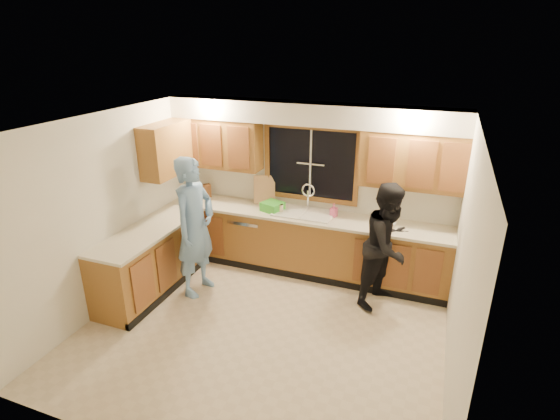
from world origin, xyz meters
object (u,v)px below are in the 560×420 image
(dishwasher, at_px, (251,237))
(woman, at_px, (388,245))
(sink, at_px, (304,217))
(bowl, at_px, (387,223))
(man, at_px, (195,227))
(dish_crate, at_px, (273,207))
(stove, at_px, (125,280))
(knife_block, at_px, (207,191))
(soap_bottle, at_px, (334,210))

(dishwasher, bearing_deg, woman, -11.40)
(sink, distance_m, bowl, 1.20)
(man, bearing_deg, dishwasher, -11.22)
(sink, relative_size, dish_crate, 3.02)
(dishwasher, xyz_separation_m, woman, (2.13, -0.43, 0.42))
(sink, height_order, dish_crate, sink)
(stove, height_order, man, man)
(stove, xyz_separation_m, man, (0.62, 0.76, 0.51))
(man, xyz_separation_m, knife_block, (-0.50, 1.21, 0.06))
(woman, bearing_deg, sink, 96.62)
(woman, bearing_deg, stove, 139.88)
(man, xyz_separation_m, soap_bottle, (1.61, 1.12, 0.06))
(knife_block, relative_size, bowl, 0.89)
(knife_block, bearing_deg, bowl, -47.53)
(soap_bottle, bearing_deg, knife_block, 177.50)
(sink, relative_size, knife_block, 4.04)
(stove, height_order, soap_bottle, soap_bottle)
(dishwasher, height_order, dish_crate, dish_crate)
(man, distance_m, bowl, 2.61)
(sink, distance_m, soap_bottle, 0.46)
(knife_block, distance_m, dish_crate, 1.23)
(soap_bottle, bearing_deg, dish_crate, -173.69)
(knife_block, relative_size, soap_bottle, 1.08)
(dish_crate, height_order, bowl, dish_crate)
(stove, relative_size, man, 0.47)
(man, xyz_separation_m, dish_crate, (0.71, 1.02, 0.02))
(sink, xyz_separation_m, soap_bottle, (0.43, 0.05, 0.15))
(woman, bearing_deg, knife_block, 104.54)
(man, xyz_separation_m, woman, (2.46, 0.63, -0.13))
(dish_crate, bearing_deg, stove, -126.79)
(woman, relative_size, dish_crate, 5.85)
(dish_crate, relative_size, bowl, 1.19)
(sink, xyz_separation_m, dishwasher, (-0.85, -0.01, -0.45))
(knife_block, relative_size, dish_crate, 0.75)
(woman, bearing_deg, bowl, 36.25)
(sink, height_order, dishwasher, sink)
(dishwasher, relative_size, soap_bottle, 4.17)
(man, relative_size, woman, 1.15)
(dishwasher, distance_m, bowl, 2.12)
(dishwasher, distance_m, stove, 2.04)
(stove, bearing_deg, woman, 24.13)
(dishwasher, distance_m, knife_block, 1.05)
(knife_block, height_order, soap_bottle, knife_block)
(sink, distance_m, knife_block, 1.70)
(stove, height_order, knife_block, knife_block)
(stove, bearing_deg, man, 50.64)
(knife_block, distance_m, soap_bottle, 2.12)
(dishwasher, relative_size, knife_block, 3.85)
(stove, relative_size, knife_block, 4.23)
(soap_bottle, bearing_deg, bowl, -3.49)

